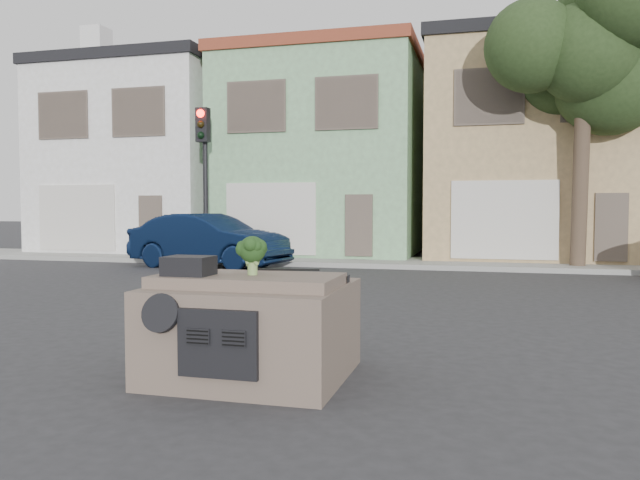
% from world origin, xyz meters
% --- Properties ---
extents(ground_plane, '(120.00, 120.00, 0.00)m').
position_xyz_m(ground_plane, '(0.00, 0.00, 0.00)').
color(ground_plane, '#303033').
rests_on(ground_plane, ground).
extents(sidewalk, '(40.00, 3.00, 0.15)m').
position_xyz_m(sidewalk, '(0.00, 10.50, 0.07)').
color(sidewalk, gray).
rests_on(sidewalk, ground).
extents(townhouse_white, '(7.20, 8.20, 7.55)m').
position_xyz_m(townhouse_white, '(-11.00, 14.50, 3.77)').
color(townhouse_white, white).
rests_on(townhouse_white, ground).
extents(townhouse_mint, '(7.20, 8.20, 7.55)m').
position_xyz_m(townhouse_mint, '(-3.50, 14.50, 3.77)').
color(townhouse_mint, '#80B380').
rests_on(townhouse_mint, ground).
extents(townhouse_tan, '(7.20, 8.20, 7.55)m').
position_xyz_m(townhouse_tan, '(4.00, 14.50, 3.77)').
color(townhouse_tan, tan).
rests_on(townhouse_tan, ground).
extents(navy_sedan, '(5.21, 2.63, 1.64)m').
position_xyz_m(navy_sedan, '(-5.71, 8.12, 0.00)').
color(navy_sedan, '#0A1836').
rests_on(navy_sedan, ground).
extents(traffic_signal, '(0.40, 0.40, 5.10)m').
position_xyz_m(traffic_signal, '(-6.50, 9.50, 2.55)').
color(traffic_signal, black).
rests_on(traffic_signal, ground).
extents(tree_near, '(4.40, 4.00, 8.50)m').
position_xyz_m(tree_near, '(5.00, 9.80, 4.25)').
color(tree_near, '#273B1B').
rests_on(tree_near, ground).
extents(car_dashboard, '(2.00, 1.80, 1.12)m').
position_xyz_m(car_dashboard, '(0.00, -3.00, 0.56)').
color(car_dashboard, '#69584C').
rests_on(car_dashboard, ground).
extents(instrument_hump, '(0.48, 0.38, 0.20)m').
position_xyz_m(instrument_hump, '(-0.58, -3.35, 1.22)').
color(instrument_hump, black).
rests_on(instrument_hump, car_dashboard).
extents(wiper_arm, '(0.69, 0.15, 0.02)m').
position_xyz_m(wiper_arm, '(0.28, -2.62, 1.13)').
color(wiper_arm, black).
rests_on(wiper_arm, car_dashboard).
extents(broccoli, '(0.40, 0.40, 0.42)m').
position_xyz_m(broccoli, '(0.05, -3.14, 1.33)').
color(broccoli, '#193312').
rests_on(broccoli, car_dashboard).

